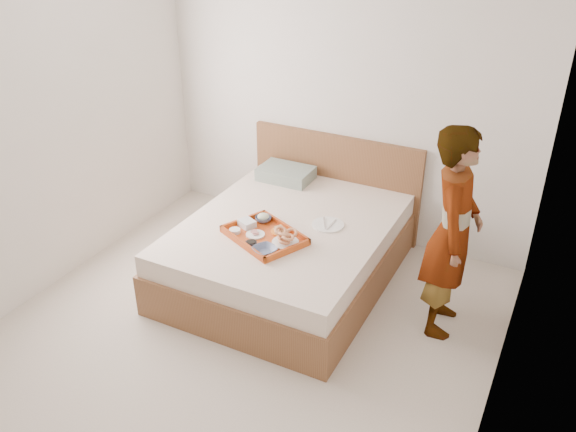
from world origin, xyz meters
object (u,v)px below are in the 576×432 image
Objects in this scene: bed at (288,250)px; dinner_plate at (328,225)px; tray at (264,235)px; person at (453,233)px.

bed is 0.42m from dinner_plate.
tray reaches higher than dinner_plate.
tray is at bearing -130.90° from dinner_plate.
person is at bearing 36.48° from tray.
dinner_plate is at bearing 18.46° from bed.
bed is at bearing 81.93° from person.
person reaches higher than dinner_plate.
bed is 3.33× the size of tray.
person is (1.00, -0.13, 0.26)m from dinner_plate.
tray is 0.38× the size of person.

